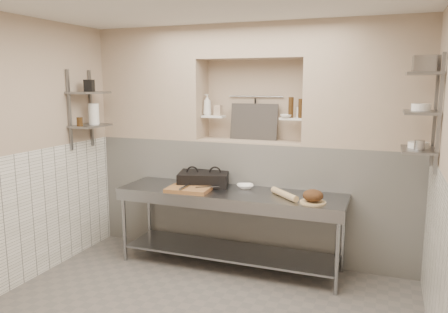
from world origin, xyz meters
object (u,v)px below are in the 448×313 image
at_px(panini_press, 204,179).
at_px(bowl_alcove, 286,116).
at_px(mixing_bowl, 245,186).
at_px(bread_loaf, 313,196).
at_px(prep_table, 230,213).
at_px(cutting_board, 189,189).
at_px(rolling_pin, 284,194).
at_px(bottle_soap, 207,105).
at_px(jug_left, 94,114).

relative_size(panini_press, bowl_alcove, 5.07).
relative_size(mixing_bowl, bread_loaf, 0.93).
bearing_deg(bowl_alcove, prep_table, -134.70).
relative_size(prep_table, panini_press, 3.85).
relative_size(cutting_board, bowl_alcove, 3.62).
height_order(prep_table, cutting_board, cutting_board).
bearing_deg(cutting_board, mixing_bowl, 32.08).
bearing_deg(rolling_pin, cutting_board, -173.91).
xyz_separation_m(panini_press, bottle_soap, (-0.11, 0.39, 0.86)).
bearing_deg(prep_table, panini_press, 155.36).
distance_m(mixing_bowl, bread_loaf, 0.91).
relative_size(bread_loaf, jug_left, 0.82).
xyz_separation_m(mixing_bowl, rolling_pin, (0.52, -0.24, 0.01)).
height_order(prep_table, mixing_bowl, mixing_bowl).
relative_size(rolling_pin, jug_left, 1.81).
bearing_deg(bread_loaf, rolling_pin, 160.98).
bearing_deg(cutting_board, bowl_alcove, 35.09).
xyz_separation_m(panini_press, mixing_bowl, (0.52, 0.02, -0.06)).
bearing_deg(prep_table, bread_loaf, -8.80).
height_order(mixing_bowl, rolling_pin, rolling_pin).
height_order(panini_press, bowl_alcove, bowl_alcove).
bearing_deg(panini_press, bottle_soap, 90.36).
xyz_separation_m(prep_table, rolling_pin, (0.64, -0.04, 0.29)).
relative_size(cutting_board, rolling_pin, 1.05).
height_order(bottle_soap, jug_left, bottle_soap).
relative_size(bowl_alcove, jug_left, 0.52).
xyz_separation_m(rolling_pin, bowl_alcove, (-0.13, 0.55, 0.80)).
bearing_deg(mixing_bowl, panini_press, -178.17).
distance_m(panini_press, bottle_soap, 0.95).
distance_m(cutting_board, bottle_soap, 1.17).
height_order(cutting_board, jug_left, jug_left).
relative_size(prep_table, rolling_pin, 5.64).
bearing_deg(rolling_pin, bread_loaf, -19.02).
height_order(cutting_board, bottle_soap, bottle_soap).
bearing_deg(jug_left, bread_loaf, -1.91).
bearing_deg(mixing_bowl, jug_left, -172.21).
bearing_deg(bottle_soap, rolling_pin, -27.81).
relative_size(mixing_bowl, jug_left, 0.77).
bearing_deg(prep_table, jug_left, -178.11).
xyz_separation_m(cutting_board, rolling_pin, (1.08, 0.12, 0.01)).
bearing_deg(bowl_alcove, rolling_pin, -76.97).
xyz_separation_m(prep_table, bowl_alcove, (0.51, 0.52, 1.09)).
bearing_deg(bowl_alcove, mixing_bowl, -140.96).
xyz_separation_m(rolling_pin, bottle_soap, (-1.15, 0.61, 0.91)).
bearing_deg(prep_table, bowl_alcove, 45.30).
height_order(bread_loaf, bowl_alcove, bowl_alcove).
bearing_deg(bread_loaf, cutting_board, -179.84).
xyz_separation_m(bowl_alcove, jug_left, (-2.27, -0.57, 0.01)).
relative_size(bread_loaf, bottle_soap, 0.80).
xyz_separation_m(prep_table, panini_press, (-0.40, 0.18, 0.34)).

